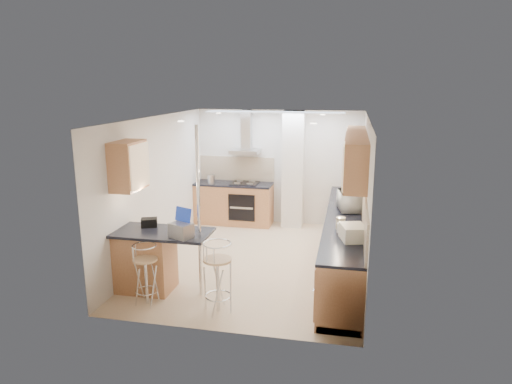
% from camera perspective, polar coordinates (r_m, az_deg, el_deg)
% --- Properties ---
extents(ground, '(4.80, 4.80, 0.00)m').
position_cam_1_polar(ground, '(8.13, 0.04, -8.60)').
color(ground, beige).
rests_on(ground, ground).
extents(room_shell, '(3.64, 4.84, 2.51)m').
position_cam_1_polar(room_shell, '(7.99, 2.87, 2.53)').
color(room_shell, silver).
rests_on(room_shell, ground).
extents(right_counter, '(0.63, 4.40, 0.92)m').
position_cam_1_polar(right_counter, '(7.82, 10.92, -6.16)').
color(right_counter, '#AA6B44').
rests_on(right_counter, ground).
extents(back_counter, '(1.70, 0.63, 0.92)m').
position_cam_1_polar(back_counter, '(10.14, -2.78, -1.40)').
color(back_counter, '#AA6B44').
rests_on(back_counter, ground).
extents(peninsula, '(1.47, 0.72, 0.94)m').
position_cam_1_polar(peninsula, '(6.99, -11.63, -8.46)').
color(peninsula, '#AA6B44').
rests_on(peninsula, ground).
extents(microwave, '(0.50, 0.65, 0.32)m').
position_cam_1_polar(microwave, '(8.01, 11.76, -1.08)').
color(microwave, white).
rests_on(microwave, right_counter).
extents(laptop, '(0.37, 0.33, 0.21)m').
position_cam_1_polar(laptop, '(6.49, -9.34, -4.76)').
color(laptop, gray).
rests_on(laptop, peninsula).
extents(bag, '(0.28, 0.24, 0.13)m').
position_cam_1_polar(bag, '(7.08, -13.21, -3.73)').
color(bag, black).
rests_on(bag, peninsula).
extents(bar_stool_near, '(0.45, 0.45, 0.89)m').
position_cam_1_polar(bar_stool_near, '(6.67, -13.60, -9.97)').
color(bar_stool_near, tan).
rests_on(bar_stool_near, ground).
extents(bar_stool_end, '(0.56, 0.56, 1.00)m').
position_cam_1_polar(bar_stool_end, '(6.28, -4.81, -10.56)').
color(bar_stool_end, tan).
rests_on(bar_stool_end, ground).
extents(jar_a, '(0.14, 0.14, 0.18)m').
position_cam_1_polar(jar_a, '(7.94, 11.52, -1.71)').
color(jar_a, white).
rests_on(jar_a, right_counter).
extents(jar_b, '(0.12, 0.12, 0.15)m').
position_cam_1_polar(jar_b, '(9.11, 11.61, 0.12)').
color(jar_b, white).
rests_on(jar_b, right_counter).
extents(jar_c, '(0.16, 0.16, 0.18)m').
position_cam_1_polar(jar_c, '(6.95, 10.53, -3.85)').
color(jar_c, '#B7AC93').
rests_on(jar_c, right_counter).
extents(jar_d, '(0.10, 0.10, 0.14)m').
position_cam_1_polar(jar_d, '(6.80, 10.51, -4.41)').
color(jar_d, white).
rests_on(jar_d, right_counter).
extents(bread_bin, '(0.41, 0.47, 0.21)m').
position_cam_1_polar(bread_bin, '(6.51, 12.03, -4.99)').
color(bread_bin, white).
rests_on(bread_bin, right_counter).
extents(kettle, '(0.16, 0.16, 0.20)m').
position_cam_1_polar(kettle, '(9.98, -5.60, 1.61)').
color(kettle, '#B3B6B8').
rests_on(kettle, back_counter).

